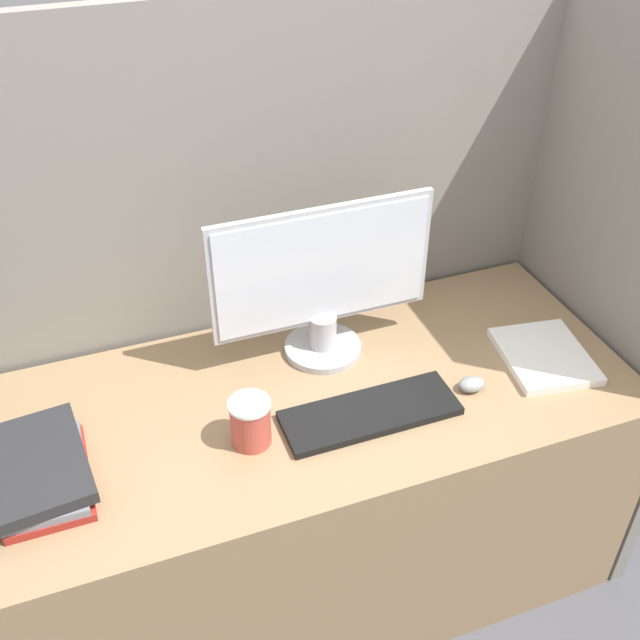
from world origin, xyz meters
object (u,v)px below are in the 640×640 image
at_px(monitor, 323,285).
at_px(keyboard, 370,413).
at_px(coffee_cup, 251,422).
at_px(mouse, 472,384).
at_px(book_stack, 39,472).

relative_size(monitor, keyboard, 1.34).
bearing_deg(coffee_cup, keyboard, -3.79).
distance_m(monitor, mouse, 0.45).
height_order(keyboard, book_stack, book_stack).
bearing_deg(book_stack, coffee_cup, -4.44).
xyz_separation_m(monitor, keyboard, (0.02, -0.28, -0.20)).
distance_m(keyboard, book_stack, 0.76).
bearing_deg(book_stack, keyboard, -4.19).
bearing_deg(mouse, coffee_cup, 178.01).
xyz_separation_m(keyboard, coffee_cup, (-0.29, 0.02, 0.05)).
height_order(monitor, mouse, monitor).
distance_m(keyboard, coffee_cup, 0.30).
bearing_deg(book_stack, mouse, -3.10).
relative_size(monitor, coffee_cup, 4.79).
bearing_deg(mouse, keyboard, 179.91).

